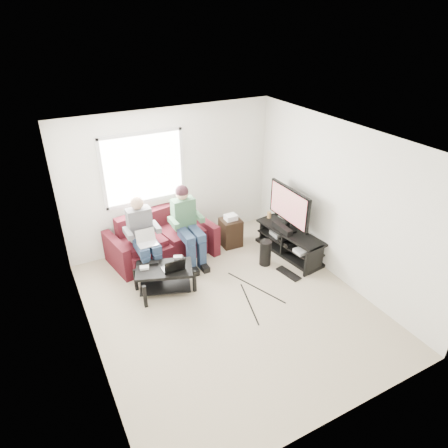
% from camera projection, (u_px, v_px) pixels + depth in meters
% --- Properties ---
extents(floor, '(4.50, 4.50, 0.00)m').
position_uv_depth(floor, '(229.00, 306.00, 6.18)').
color(floor, '#B8A68F').
rests_on(floor, ground).
extents(ceiling, '(4.50, 4.50, 0.00)m').
position_uv_depth(ceiling, '(231.00, 142.00, 4.94)').
color(ceiling, white).
rests_on(ceiling, wall_back).
extents(wall_back, '(4.50, 0.00, 4.50)m').
position_uv_depth(wall_back, '(171.00, 179.00, 7.30)').
color(wall_back, white).
rests_on(wall_back, floor).
extents(wall_front, '(4.50, 0.00, 4.50)m').
position_uv_depth(wall_front, '(343.00, 336.00, 3.81)').
color(wall_front, white).
rests_on(wall_front, floor).
extents(wall_left, '(0.00, 4.50, 4.50)m').
position_uv_depth(wall_left, '(82.00, 272.00, 4.74)').
color(wall_left, white).
rests_on(wall_left, floor).
extents(wall_right, '(0.00, 4.50, 4.50)m').
position_uv_depth(wall_right, '(340.00, 204.00, 6.38)').
color(wall_right, white).
rests_on(wall_right, floor).
extents(window, '(1.48, 0.04, 1.28)m').
position_uv_depth(window, '(144.00, 168.00, 6.94)').
color(window, white).
rests_on(window, wall_back).
extents(sofa, '(1.94, 1.09, 0.85)m').
position_uv_depth(sofa, '(161.00, 241.00, 7.26)').
color(sofa, '#421018').
rests_on(sofa, floor).
extents(person_left, '(0.40, 0.70, 1.35)m').
position_uv_depth(person_left, '(143.00, 234.00, 6.65)').
color(person_left, navy).
rests_on(person_left, sofa).
extents(person_right, '(0.40, 0.71, 1.39)m').
position_uv_depth(person_right, '(187.00, 220.00, 6.97)').
color(person_right, navy).
rests_on(person_right, sofa).
extents(laptop_silver, '(0.36, 0.29, 0.24)m').
position_uv_depth(laptop_silver, '(147.00, 241.00, 6.50)').
color(laptop_silver, silver).
rests_on(laptop_silver, person_left).
extents(coffee_table, '(1.02, 0.81, 0.44)m').
position_uv_depth(coffee_table, '(164.00, 274.00, 6.36)').
color(coffee_table, black).
rests_on(coffee_table, floor).
extents(laptop_black, '(0.40, 0.33, 0.24)m').
position_uv_depth(laptop_black, '(172.00, 262.00, 6.24)').
color(laptop_black, black).
rests_on(laptop_black, coffee_table).
extents(controller_a, '(0.16, 0.13, 0.04)m').
position_uv_depth(controller_a, '(144.00, 268.00, 6.28)').
color(controller_a, silver).
rests_on(controller_a, coffee_table).
extents(controller_b, '(0.16, 0.13, 0.04)m').
position_uv_depth(controller_b, '(154.00, 263.00, 6.40)').
color(controller_b, black).
rests_on(controller_b, coffee_table).
extents(controller_c, '(0.16, 0.14, 0.04)m').
position_uv_depth(controller_c, '(178.00, 257.00, 6.54)').
color(controller_c, gray).
rests_on(controller_c, coffee_table).
extents(tv_stand, '(0.63, 1.50, 0.48)m').
position_uv_depth(tv_stand, '(289.00, 244.00, 7.39)').
color(tv_stand, black).
rests_on(tv_stand, floor).
extents(tv, '(0.12, 1.10, 0.81)m').
position_uv_depth(tv, '(289.00, 206.00, 7.12)').
color(tv, black).
rests_on(tv, tv_stand).
extents(soundbar, '(0.12, 0.50, 0.10)m').
position_uv_depth(soundbar, '(282.00, 228.00, 7.27)').
color(soundbar, black).
rests_on(soundbar, tv_stand).
extents(drink_cup, '(0.08, 0.08, 0.12)m').
position_uv_depth(drink_cup, '(269.00, 215.00, 7.71)').
color(drink_cup, tan).
rests_on(drink_cup, tv_stand).
extents(console_white, '(0.30, 0.22, 0.06)m').
position_uv_depth(console_white, '(303.00, 251.00, 7.05)').
color(console_white, silver).
rests_on(console_white, tv_stand).
extents(console_grey, '(0.34, 0.26, 0.08)m').
position_uv_depth(console_grey, '(280.00, 233.00, 7.59)').
color(console_grey, gray).
rests_on(console_grey, tv_stand).
extents(console_black, '(0.38, 0.30, 0.07)m').
position_uv_depth(console_black, '(291.00, 241.00, 7.32)').
color(console_black, black).
rests_on(console_black, tv_stand).
extents(subwoofer, '(0.21, 0.21, 0.47)m').
position_uv_depth(subwoofer, '(265.00, 253.00, 7.08)').
color(subwoofer, black).
rests_on(subwoofer, floor).
extents(keyboard_floor, '(0.23, 0.49, 0.03)m').
position_uv_depth(keyboard_floor, '(289.00, 274.00, 6.90)').
color(keyboard_floor, black).
rests_on(keyboard_floor, floor).
extents(end_table, '(0.37, 0.37, 0.65)m').
position_uv_depth(end_table, '(231.00, 232.00, 7.64)').
color(end_table, black).
rests_on(end_table, floor).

